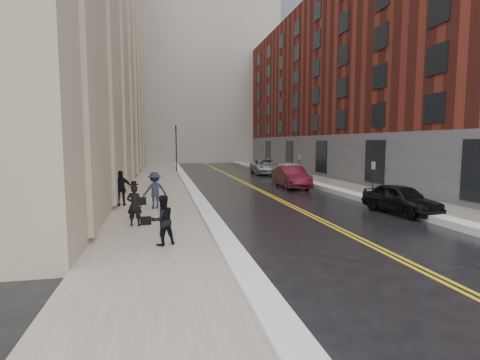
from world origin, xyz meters
name	(u,v)px	position (x,y,z in m)	size (l,w,h in m)	color
ground	(290,242)	(0.00, 0.00, 0.00)	(160.00, 160.00, 0.00)	black
sidewalk_left	(158,187)	(-4.50, 16.00, 0.07)	(4.00, 64.00, 0.15)	gray
sidewalk_right	(330,183)	(9.00, 16.00, 0.07)	(3.00, 64.00, 0.15)	gray
lane_stripe_a	(250,186)	(2.38, 16.00, 0.00)	(0.12, 64.00, 0.01)	gold
lane_stripe_b	(253,186)	(2.62, 16.00, 0.00)	(0.12, 64.00, 0.01)	gold
snow_ridge_left	(190,186)	(-2.20, 16.00, 0.13)	(0.70, 60.80, 0.26)	white
snow_ridge_right	(308,183)	(7.15, 16.00, 0.15)	(0.85, 60.80, 0.30)	white
building_right	(380,86)	(17.50, 23.00, 9.00)	(14.00, 50.00, 18.00)	maroon
tower_far_center	(189,11)	(1.00, 56.00, 26.00)	(28.00, 16.00, 52.00)	gray
tower_far_right	(249,52)	(14.00, 66.00, 22.00)	(22.00, 18.00, 44.00)	slate
tower_far_left	(120,13)	(-12.00, 72.00, 30.00)	(22.00, 18.00, 60.00)	slate
traffic_signal	(176,145)	(-2.60, 30.00, 3.08)	(0.18, 0.15, 5.20)	black
parking_sign_near	(373,176)	(7.90, 8.00, 1.36)	(0.06, 0.35, 2.23)	black
parking_sign_far	(299,164)	(7.90, 20.00, 1.36)	(0.06, 0.35, 2.23)	black
car_black	(401,199)	(6.80, 3.77, 0.70)	(1.65, 4.10, 1.40)	black
car_maroon	(292,177)	(5.20, 14.43, 0.79)	(1.68, 4.81, 1.58)	#410B15
car_silver_near	(291,172)	(6.80, 19.11, 0.79)	(2.20, 5.42, 1.57)	#B4B7BC
car_silver_far	(266,166)	(6.61, 26.40, 0.81)	(2.70, 5.85, 1.63)	#AAAEB3
pedestrian_main	(134,205)	(-5.23, 2.97, 0.95)	(0.58, 0.38, 1.59)	black
pedestrian_a	(163,220)	(-4.19, -0.01, 0.94)	(0.77, 0.60, 1.58)	black
pedestrian_b	(155,190)	(-4.54, 6.71, 1.04)	(1.15, 0.66, 1.77)	#191F2E
pedestrian_c	(121,188)	(-6.20, 7.81, 1.04)	(1.05, 0.44, 1.79)	black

